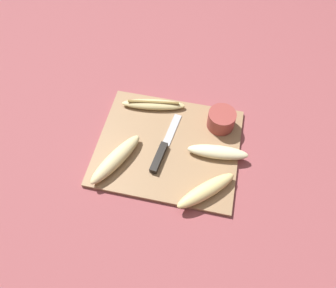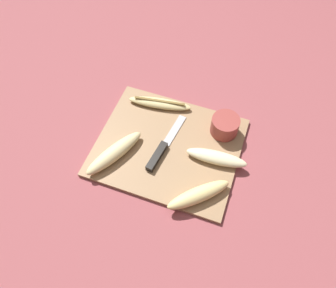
% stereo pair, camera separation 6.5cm
% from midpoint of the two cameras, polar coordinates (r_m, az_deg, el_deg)
% --- Properties ---
extents(ground_plane, '(4.00, 4.00, 0.00)m').
position_cam_midpoint_polar(ground_plane, '(0.94, 1.96, -0.82)').
color(ground_plane, '#93474C').
extents(cutting_board, '(0.40, 0.34, 0.01)m').
position_cam_midpoint_polar(cutting_board, '(0.94, 1.97, -0.63)').
color(cutting_board, '#997551').
rests_on(cutting_board, ground_plane).
extents(knife, '(0.05, 0.21, 0.02)m').
position_cam_midpoint_polar(knife, '(0.91, 0.64, -1.40)').
color(knife, black).
rests_on(knife, cutting_board).
extents(banana_spotted_left, '(0.20, 0.07, 0.02)m').
position_cam_midpoint_polar(banana_spotted_left, '(1.01, 0.40, 7.00)').
color(banana_spotted_left, '#DBC684').
rests_on(banana_spotted_left, cutting_board).
extents(banana_ripe_center, '(0.12, 0.19, 0.04)m').
position_cam_midpoint_polar(banana_ripe_center, '(0.90, -7.33, -1.65)').
color(banana_ripe_center, beige).
rests_on(banana_ripe_center, cutting_board).
extents(banana_golden_short, '(0.15, 0.15, 0.04)m').
position_cam_midpoint_polar(banana_golden_short, '(0.85, 7.53, -8.87)').
color(banana_golden_short, '#EDD689').
rests_on(banana_golden_short, cutting_board).
extents(banana_pale_long, '(0.17, 0.05, 0.03)m').
position_cam_midpoint_polar(banana_pale_long, '(0.91, 10.37, -2.73)').
color(banana_pale_long, beige).
rests_on(banana_pale_long, cutting_board).
extents(prep_bowl, '(0.08, 0.08, 0.05)m').
position_cam_midpoint_polar(prep_bowl, '(0.96, 11.79, 3.06)').
color(prep_bowl, '#993D38').
rests_on(prep_bowl, cutting_board).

